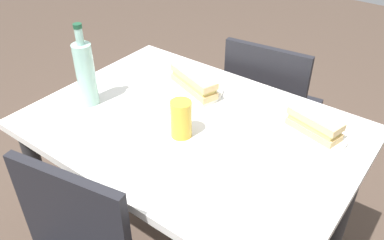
% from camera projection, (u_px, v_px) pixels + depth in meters
% --- Properties ---
extents(dining_table, '(1.13, 0.81, 0.74)m').
position_uv_depth(dining_table, '(192.00, 150.00, 1.46)').
color(dining_table, silver).
rests_on(dining_table, ground).
extents(chair_far, '(0.44, 0.44, 0.85)m').
position_uv_depth(chair_far, '(268.00, 109.00, 1.92)').
color(chair_far, black).
rests_on(chair_far, ground).
extents(plate_near, '(0.23, 0.23, 0.01)m').
position_uv_depth(plate_near, '(194.00, 90.00, 1.57)').
color(plate_near, silver).
rests_on(plate_near, dining_table).
extents(baguette_sandwich_near, '(0.24, 0.14, 0.07)m').
position_uv_depth(baguette_sandwich_near, '(194.00, 81.00, 1.54)').
color(baguette_sandwich_near, '#DBB77A').
rests_on(baguette_sandwich_near, plate_near).
extents(knife_near, '(0.17, 0.08, 0.01)m').
position_uv_depth(knife_near, '(203.00, 83.00, 1.59)').
color(knife_near, silver).
rests_on(knife_near, plate_near).
extents(plate_far, '(0.23, 0.23, 0.01)m').
position_uv_depth(plate_far, '(312.00, 134.00, 1.34)').
color(plate_far, silver).
rests_on(plate_far, dining_table).
extents(baguette_sandwich_far, '(0.20, 0.11, 0.07)m').
position_uv_depth(baguette_sandwich_far, '(314.00, 124.00, 1.31)').
color(baguette_sandwich_far, '#DBB77A').
rests_on(baguette_sandwich_far, plate_far).
extents(knife_far, '(0.17, 0.08, 0.01)m').
position_uv_depth(knife_far, '(320.00, 124.00, 1.36)').
color(knife_far, silver).
rests_on(knife_far, plate_far).
extents(water_bottle, '(0.07, 0.07, 0.31)m').
position_uv_depth(water_bottle, '(86.00, 73.00, 1.44)').
color(water_bottle, '#99C6B7').
rests_on(water_bottle, dining_table).
extents(beer_glass, '(0.07, 0.07, 0.13)m').
position_uv_depth(beer_glass, '(181.00, 119.00, 1.31)').
color(beer_glass, gold).
rests_on(beer_glass, dining_table).
extents(paper_napkin, '(0.15, 0.15, 0.00)m').
position_uv_depth(paper_napkin, '(272.00, 174.00, 1.18)').
color(paper_napkin, white).
rests_on(paper_napkin, dining_table).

